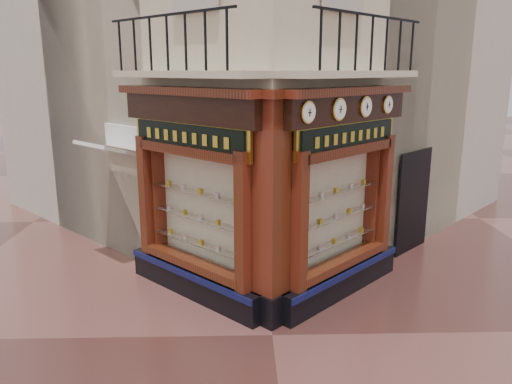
{
  "coord_description": "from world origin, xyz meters",
  "views": [
    {
      "loc": [
        -0.48,
        -7.44,
        4.26
      ],
      "look_at": [
        -0.22,
        2.0,
        1.95
      ],
      "focal_mm": 35.0,
      "sensor_mm": 36.0,
      "label": 1
    }
  ],
  "objects_px": {
    "awning": "(113,264)",
    "signboard_right": "(349,136)",
    "clock_d": "(388,105)",
    "signboard_left": "(188,137)",
    "clock_a": "(308,112)",
    "corner_pilaster": "(272,214)",
    "clock_b": "(339,109)",
    "clock_c": "(366,107)"
  },
  "relations": [
    {
      "from": "clock_d",
      "to": "awning",
      "type": "bearing_deg",
      "value": 125.26
    },
    {
      "from": "clock_d",
      "to": "awning",
      "type": "xyz_separation_m",
      "value": [
        -5.76,
        0.99,
        -3.62
      ]
    },
    {
      "from": "clock_b",
      "to": "signboard_left",
      "type": "distance_m",
      "value": 2.72
    },
    {
      "from": "corner_pilaster",
      "to": "clock_c",
      "type": "relative_size",
      "value": 10.43
    },
    {
      "from": "clock_d",
      "to": "awning",
      "type": "relative_size",
      "value": 0.26
    },
    {
      "from": "clock_c",
      "to": "signboard_right",
      "type": "height_order",
      "value": "clock_c"
    },
    {
      "from": "corner_pilaster",
      "to": "clock_d",
      "type": "relative_size",
      "value": 11.56
    },
    {
      "from": "corner_pilaster",
      "to": "signboard_left",
      "type": "xyz_separation_m",
      "value": [
        -1.46,
        1.01,
        1.15
      ]
    },
    {
      "from": "clock_c",
      "to": "corner_pilaster",
      "type": "bearing_deg",
      "value": 168.38
    },
    {
      "from": "clock_c",
      "to": "signboard_left",
      "type": "xyz_separation_m",
      "value": [
        -3.23,
        -0.15,
        -0.52
      ]
    },
    {
      "from": "clock_a",
      "to": "clock_b",
      "type": "xyz_separation_m",
      "value": [
        0.61,
        0.61,
        0.0
      ]
    },
    {
      "from": "corner_pilaster",
      "to": "signboard_right",
      "type": "xyz_separation_m",
      "value": [
        1.46,
        1.01,
        1.15
      ]
    },
    {
      "from": "signboard_left",
      "to": "corner_pilaster",
      "type": "bearing_deg",
      "value": -169.75
    },
    {
      "from": "clock_a",
      "to": "signboard_left",
      "type": "height_order",
      "value": "clock_a"
    },
    {
      "from": "clock_a",
      "to": "clock_d",
      "type": "height_order",
      "value": "clock_a"
    },
    {
      "from": "corner_pilaster",
      "to": "clock_c",
      "type": "distance_m",
      "value": 2.7
    },
    {
      "from": "clock_d",
      "to": "awning",
      "type": "height_order",
      "value": "clock_d"
    },
    {
      "from": "awning",
      "to": "signboard_right",
      "type": "height_order",
      "value": "signboard_right"
    },
    {
      "from": "clock_a",
      "to": "awning",
      "type": "relative_size",
      "value": 0.27
    },
    {
      "from": "signboard_left",
      "to": "signboard_right",
      "type": "height_order",
      "value": "signboard_left"
    },
    {
      "from": "signboard_right",
      "to": "clock_d",
      "type": "bearing_deg",
      "value": -5.63
    },
    {
      "from": "corner_pilaster",
      "to": "awning",
      "type": "bearing_deg",
      "value": 96.57
    },
    {
      "from": "clock_a",
      "to": "awning",
      "type": "distance_m",
      "value": 6.05
    },
    {
      "from": "clock_a",
      "to": "clock_d",
      "type": "distance_m",
      "value": 2.5
    },
    {
      "from": "awning",
      "to": "signboard_left",
      "type": "distance_m",
      "value": 4.05
    },
    {
      "from": "signboard_left",
      "to": "clock_b",
      "type": "bearing_deg",
      "value": -144.66
    },
    {
      "from": "awning",
      "to": "signboard_right",
      "type": "distance_m",
      "value": 6.03
    },
    {
      "from": "clock_a",
      "to": "clock_b",
      "type": "bearing_deg",
      "value": 0.0
    },
    {
      "from": "clock_a",
      "to": "clock_b",
      "type": "distance_m",
      "value": 0.86
    },
    {
      "from": "clock_a",
      "to": "corner_pilaster",
      "type": "bearing_deg",
      "value": 130.72
    },
    {
      "from": "clock_c",
      "to": "awning",
      "type": "bearing_deg",
      "value": 118.38
    },
    {
      "from": "clock_d",
      "to": "signboard_left",
      "type": "bearing_deg",
      "value": 145.67
    },
    {
      "from": "corner_pilaster",
      "to": "clock_a",
      "type": "relative_size",
      "value": 11.11
    },
    {
      "from": "clock_d",
      "to": "signboard_left",
      "type": "relative_size",
      "value": 0.15
    },
    {
      "from": "clock_a",
      "to": "signboard_left",
      "type": "xyz_separation_m",
      "value": [
        -2.02,
        1.06,
        -0.52
      ]
    },
    {
      "from": "clock_d",
      "to": "signboard_right",
      "type": "height_order",
      "value": "clock_d"
    },
    {
      "from": "clock_d",
      "to": "signboard_right",
      "type": "distance_m",
      "value": 1.24
    },
    {
      "from": "clock_b",
      "to": "signboard_right",
      "type": "xyz_separation_m",
      "value": [
        0.29,
        0.45,
        -0.52
      ]
    },
    {
      "from": "awning",
      "to": "signboard_right",
      "type": "bearing_deg",
      "value": -154.22
    },
    {
      "from": "clock_d",
      "to": "awning",
      "type": "distance_m",
      "value": 6.87
    },
    {
      "from": "awning",
      "to": "signboard_right",
      "type": "xyz_separation_m",
      "value": [
        4.89,
        -1.7,
        3.1
      ]
    },
    {
      "from": "clock_a",
      "to": "signboard_right",
      "type": "bearing_deg",
      "value": 4.57
    }
  ]
}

